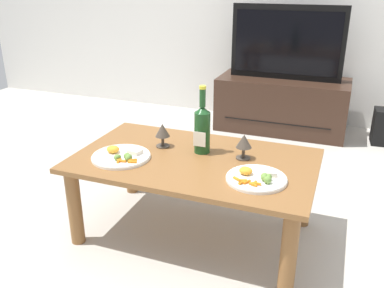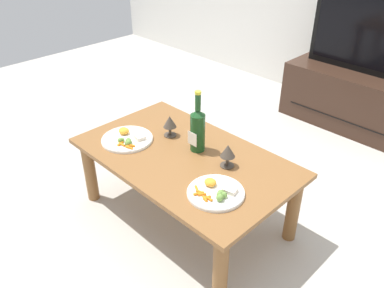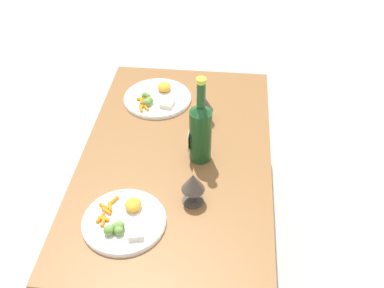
{
  "view_description": "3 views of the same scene",
  "coord_description": "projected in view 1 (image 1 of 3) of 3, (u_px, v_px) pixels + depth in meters",
  "views": [
    {
      "loc": [
        0.66,
        -1.75,
        1.27
      ],
      "look_at": [
        -0.03,
        0.05,
        0.48
      ],
      "focal_mm": 38.91,
      "sensor_mm": 36.0,
      "label": 1
    },
    {
      "loc": [
        1.29,
        -1.22,
        1.59
      ],
      "look_at": [
        0.02,
        0.04,
        0.49
      ],
      "focal_mm": 37.13,
      "sensor_mm": 36.0,
      "label": 2
    },
    {
      "loc": [
        1.23,
        0.18,
        1.57
      ],
      "look_at": [
        0.03,
        0.06,
        0.51
      ],
      "focal_mm": 41.99,
      "sensor_mm": 36.0,
      "label": 3
    }
  ],
  "objects": [
    {
      "name": "goblet_right",
      "position": [
        244.0,
        143.0,
        2.02
      ],
      "size": [
        0.08,
        0.08,
        0.13
      ],
      "color": "#473D33",
      "rests_on": "dining_table"
    },
    {
      "name": "dinner_plate_right",
      "position": [
        257.0,
        178.0,
        1.82
      ],
      "size": [
        0.27,
        0.27,
        0.05
      ],
      "color": "white",
      "rests_on": "dining_table"
    },
    {
      "name": "dining_table",
      "position": [
        194.0,
        171.0,
        2.08
      ],
      "size": [
        1.18,
        0.71,
        0.43
      ],
      "color": "brown",
      "rests_on": "ground_plane"
    },
    {
      "name": "goblet_left",
      "position": [
        163.0,
        132.0,
        2.16
      ],
      "size": [
        0.08,
        0.08,
        0.13
      ],
      "color": "#473D33",
      "rests_on": "dining_table"
    },
    {
      "name": "floor_speaker",
      "position": [
        384.0,
        127.0,
        3.32
      ],
      "size": [
        0.19,
        0.19,
        0.29
      ],
      "primitive_type": "cube",
      "rotation": [
        0.0,
        0.0,
        0.07
      ],
      "color": "black",
      "rests_on": "ground_plane"
    },
    {
      "name": "tv_stand",
      "position": [
        282.0,
        104.0,
        3.61
      ],
      "size": [
        1.09,
        0.5,
        0.45
      ],
      "color": "#382319",
      "rests_on": "ground_plane"
    },
    {
      "name": "dinner_plate_left",
      "position": [
        121.0,
        156.0,
        2.05
      ],
      "size": [
        0.29,
        0.29,
        0.05
      ],
      "color": "white",
      "rests_on": "dining_table"
    },
    {
      "name": "wine_bottle",
      "position": [
        202.0,
        127.0,
        2.07
      ],
      "size": [
        0.08,
        0.08,
        0.35
      ],
      "color": "#19471E",
      "rests_on": "dining_table"
    },
    {
      "name": "tv_screen",
      "position": [
        287.0,
        43.0,
        3.41
      ],
      "size": [
        0.92,
        0.05,
        0.6
      ],
      "color": "black",
      "rests_on": "tv_stand"
    },
    {
      "name": "ground_plane",
      "position": [
        194.0,
        232.0,
        2.21
      ],
      "size": [
        6.4,
        6.4,
        0.0
      ],
      "primitive_type": "plane",
      "color": "#B7B2A8"
    }
  ]
}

